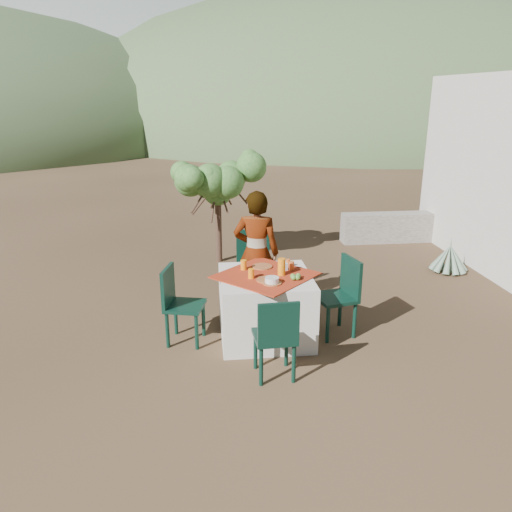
{
  "coord_description": "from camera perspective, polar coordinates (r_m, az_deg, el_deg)",
  "views": [
    {
      "loc": [
        -0.31,
        -5.45,
        2.69
      ],
      "look_at": [
        0.3,
        0.16,
        0.86
      ],
      "focal_mm": 35.0,
      "sensor_mm": 36.0,
      "label": 1
    }
  ],
  "objects": [
    {
      "name": "hill_far_center",
      "position": [
        57.63,
        -10.25,
        15.09
      ],
      "size": [
        60.0,
        60.0,
        24.0
      ],
      "primitive_type": "ellipsoid",
      "color": "slate",
      "rests_on": "ground"
    },
    {
      "name": "chair_far",
      "position": [
        6.68,
        -0.26,
        -0.78
      ],
      "size": [
        0.45,
        0.45,
        0.97
      ],
      "rotation": [
        0.0,
        0.0,
        0.01
      ],
      "color": "black",
      "rests_on": "ground"
    },
    {
      "name": "stone_wall",
      "position": [
        9.97,
        17.1,
        3.2
      ],
      "size": [
        2.6,
        0.35,
        0.55
      ],
      "primitive_type": "cube",
      "color": "gray",
      "rests_on": "ground"
    },
    {
      "name": "chair_near",
      "position": [
        4.86,
        2.31,
        -9.05
      ],
      "size": [
        0.42,
        0.42,
        0.86
      ],
      "rotation": [
        0.0,
        0.0,
        3.2
      ],
      "color": "black",
      "rests_on": "ground"
    },
    {
      "name": "agave",
      "position": [
        8.46,
        21.21,
        -0.28
      ],
      "size": [
        0.58,
        0.59,
        0.63
      ],
      "rotation": [
        0.0,
        0.0,
        0.35
      ],
      "color": "slate",
      "rests_on": "ground"
    },
    {
      "name": "chair_right",
      "position": [
        5.85,
        9.74,
        -4.14
      ],
      "size": [
        0.51,
        0.51,
        0.92
      ],
      "rotation": [
        0.0,
        0.0,
        4.95
      ],
      "color": "black",
      "rests_on": "ground"
    },
    {
      "name": "jar_right",
      "position": [
        5.87,
        3.69,
        -0.76
      ],
      "size": [
        0.05,
        0.05,
        0.08
      ],
      "primitive_type": "cylinder",
      "color": "orange",
      "rests_on": "table"
    },
    {
      "name": "fruit_cluster",
      "position": [
        5.46,
        4.54,
        -2.38
      ],
      "size": [
        0.12,
        0.11,
        0.06
      ],
      "color": "#528B32",
      "rests_on": "table"
    },
    {
      "name": "glass_near",
      "position": [
        5.47,
        -0.55,
        -2.02
      ],
      "size": [
        0.07,
        0.07,
        0.11
      ],
      "primitive_type": "cylinder",
      "color": "orange",
      "rests_on": "table"
    },
    {
      "name": "hill_far_right",
      "position": [
        58.78,
        23.3,
        14.01
      ],
      "size": [
        36.0,
        36.0,
        14.0
      ],
      "primitive_type": "ellipsoid",
      "color": "slate",
      "rests_on": "ground"
    },
    {
      "name": "glass_far",
      "position": [
        5.74,
        -1.42,
        -1.03
      ],
      "size": [
        0.07,
        0.07,
        0.11
      ],
      "primitive_type": "cylinder",
      "color": "orange",
      "rests_on": "table"
    },
    {
      "name": "plate_near",
      "position": [
        5.42,
        1.21,
        -2.74
      ],
      "size": [
        0.22,
        0.22,
        0.01
      ],
      "primitive_type": "cylinder",
      "color": "brown",
      "rests_on": "table"
    },
    {
      "name": "chair_left",
      "position": [
        5.65,
        -8.89,
        -5.13
      ],
      "size": [
        0.49,
        0.49,
        0.88
      ],
      "rotation": [
        0.0,
        0.0,
        1.33
      ],
      "color": "black",
      "rests_on": "ground"
    },
    {
      "name": "white_bowl",
      "position": [
        5.33,
        1.84,
        -2.74
      ],
      "size": [
        0.15,
        0.15,
        0.06
      ],
      "primitive_type": "cylinder",
      "color": "silver",
      "rests_on": "bowl_plate"
    },
    {
      "name": "juice_pitcher",
      "position": [
        5.56,
        2.94,
        -1.24
      ],
      "size": [
        0.09,
        0.09,
        0.19
      ],
      "primitive_type": "cylinder",
      "color": "orange",
      "rests_on": "table"
    },
    {
      "name": "bowl_plate",
      "position": [
        5.34,
        1.84,
        -3.08
      ],
      "size": [
        0.21,
        0.21,
        0.01
      ],
      "primitive_type": "cylinder",
      "color": "brown",
      "rests_on": "table"
    },
    {
      "name": "table",
      "position": [
        5.74,
        1.09,
        -5.74
      ],
      "size": [
        1.3,
        1.3,
        0.76
      ],
      "color": "white",
      "rests_on": "ground"
    },
    {
      "name": "ground",
      "position": [
        6.08,
        -2.71,
        -8.25
      ],
      "size": [
        160.0,
        160.0,
        0.0
      ],
      "primitive_type": "plane",
      "color": "#322317",
      "rests_on": "ground"
    },
    {
      "name": "shrub_tree",
      "position": [
        8.19,
        -4.07,
        8.0
      ],
      "size": [
        1.37,
        1.34,
        1.61
      ],
      "color": "#442C22",
      "rests_on": "ground"
    },
    {
      "name": "plate_far",
      "position": [
        5.83,
        0.72,
        -1.21
      ],
      "size": [
        0.24,
        0.24,
        0.01
      ],
      "primitive_type": "cylinder",
      "color": "brown",
      "rests_on": "table"
    },
    {
      "name": "person",
      "position": [
        6.25,
        0.03,
        0.35
      ],
      "size": [
        0.65,
        0.51,
        1.58
      ],
      "primitive_type": "imported",
      "rotation": [
        0.0,
        0.0,
        2.9
      ],
      "color": "#8C6651",
      "rests_on": "ground"
    },
    {
      "name": "jar_left",
      "position": [
        5.75,
        4.08,
        -1.11
      ],
      "size": [
        0.06,
        0.06,
        0.1
      ],
      "primitive_type": "cylinder",
      "color": "orange",
      "rests_on": "table"
    },
    {
      "name": "hill_near_right",
      "position": [
        43.32,
        10.62,
        14.18
      ],
      "size": [
        48.0,
        48.0,
        20.0
      ],
      "primitive_type": "ellipsoid",
      "color": "#334B2A",
      "rests_on": "ground"
    },
    {
      "name": "napkin_holder",
      "position": [
        5.73,
        3.32,
        -1.25
      ],
      "size": [
        0.07,
        0.05,
        0.08
      ],
      "primitive_type": "cube",
      "rotation": [
        0.0,
        0.0,
        0.22
      ],
      "color": "silver",
      "rests_on": "table"
    }
  ]
}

